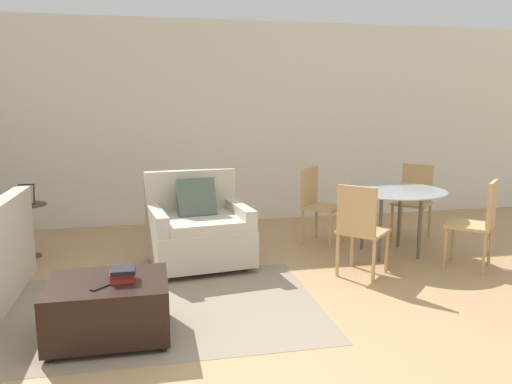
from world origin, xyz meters
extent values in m
plane|color=tan|center=(0.00, 0.00, 0.00)|extent=(20.00, 20.00, 0.00)
cube|color=white|center=(0.00, 3.94, 1.38)|extent=(12.00, 0.06, 2.75)
cube|color=gray|center=(-0.70, 0.94, 0.00)|extent=(2.52, 1.82, 0.00)
cube|color=beige|center=(-0.70, 0.23, 0.00)|extent=(2.47, 0.06, 0.00)
cube|color=beige|center=(-0.70, 0.44, 0.00)|extent=(2.47, 0.06, 0.00)
cube|color=beige|center=(-0.70, 0.64, 0.00)|extent=(2.47, 0.06, 0.00)
cube|color=beige|center=(-0.70, 0.84, 0.00)|extent=(2.47, 0.06, 0.00)
cube|color=beige|center=(-0.70, 1.04, 0.00)|extent=(2.47, 0.06, 0.00)
cube|color=beige|center=(-0.70, 1.24, 0.00)|extent=(2.47, 0.06, 0.00)
cube|color=beige|center=(-0.70, 1.44, 0.00)|extent=(2.47, 0.06, 0.00)
cube|color=beige|center=(-0.70, 1.65, 0.00)|extent=(2.47, 0.06, 0.00)
cube|color=beige|center=(-0.31, 1.98, 0.24)|extent=(1.08, 1.01, 0.36)
cube|color=beige|center=(-0.31, 1.94, 0.47)|extent=(0.83, 0.86, 0.10)
cube|color=beige|center=(-0.36, 2.35, 0.68)|extent=(0.98, 0.25, 0.53)
cube|color=beige|center=(-0.73, 1.92, 0.52)|extent=(0.23, 0.82, 0.20)
cube|color=beige|center=(0.11, 2.03, 0.52)|extent=(0.23, 0.82, 0.20)
cylinder|color=brown|center=(-0.66, 1.56, 0.03)|extent=(0.05, 0.05, 0.06)
cylinder|color=brown|center=(0.14, 1.67, 0.03)|extent=(0.05, 0.05, 0.06)
cylinder|color=brown|center=(-0.76, 2.28, 0.03)|extent=(0.05, 0.05, 0.06)
cylinder|color=brown|center=(0.04, 2.39, 0.03)|extent=(0.05, 0.05, 0.06)
cube|color=#4C5B4C|center=(-0.33, 2.09, 0.69)|extent=(0.41, 0.27, 0.40)
cube|color=black|center=(-1.09, 0.50, 0.23)|extent=(0.82, 0.66, 0.38)
cylinder|color=black|center=(-1.45, 0.22, 0.02)|extent=(0.04, 0.04, 0.04)
cylinder|color=black|center=(-0.73, 0.22, 0.02)|extent=(0.04, 0.04, 0.04)
cylinder|color=black|center=(-1.45, 0.79, 0.02)|extent=(0.04, 0.04, 0.04)
cylinder|color=black|center=(-0.73, 0.79, 0.02)|extent=(0.04, 0.04, 0.04)
cube|color=#B72D28|center=(-0.99, 0.48, 0.44)|extent=(0.18, 0.15, 0.03)
cube|color=#B72D28|center=(-0.99, 0.49, 0.47)|extent=(0.17, 0.15, 0.03)
cube|color=black|center=(-0.98, 0.48, 0.50)|extent=(0.17, 0.18, 0.03)
cube|color=black|center=(-1.12, 0.38, 0.43)|extent=(0.15, 0.15, 0.01)
cylinder|color=#4C3828|center=(-2.08, 2.65, 0.58)|extent=(0.38, 0.38, 0.02)
cylinder|color=#4C3828|center=(-2.08, 2.65, 0.29)|extent=(0.04, 0.04, 0.55)
cylinder|color=#4C3828|center=(-2.08, 2.65, 0.01)|extent=(0.21, 0.21, 0.02)
cube|color=black|center=(-2.08, 2.65, 0.69)|extent=(0.16, 0.06, 0.22)
cube|color=#B2A893|center=(-2.08, 2.64, 0.69)|extent=(0.14, 0.04, 0.19)
cube|color=black|center=(-2.08, 2.67, 0.64)|extent=(0.02, 0.04, 0.10)
cylinder|color=#99A8AD|center=(1.78, 1.95, 0.72)|extent=(1.16, 1.16, 0.01)
cylinder|color=#59595B|center=(1.56, 1.73, 0.36)|extent=(0.04, 0.04, 0.71)
cylinder|color=#59595B|center=(2.01, 1.73, 0.36)|extent=(0.04, 0.04, 0.71)
cylinder|color=#59595B|center=(1.56, 2.18, 0.36)|extent=(0.04, 0.04, 0.71)
cylinder|color=#59595B|center=(2.01, 2.18, 0.36)|extent=(0.04, 0.04, 0.71)
cube|color=tan|center=(1.21, 1.38, 0.43)|extent=(0.59, 0.59, 0.03)
cube|color=tan|center=(1.07, 1.25, 0.68)|extent=(0.29, 0.29, 0.45)
cylinder|color=tan|center=(1.46, 1.38, 0.21)|extent=(0.03, 0.03, 0.42)
cylinder|color=tan|center=(1.21, 1.64, 0.21)|extent=(0.03, 0.03, 0.42)
cylinder|color=tan|center=(1.21, 1.13, 0.21)|extent=(0.03, 0.03, 0.42)
cylinder|color=tan|center=(0.95, 1.38, 0.21)|extent=(0.03, 0.03, 0.42)
cube|color=tan|center=(2.35, 1.38, 0.43)|extent=(0.59, 0.59, 0.03)
cube|color=tan|center=(2.49, 1.25, 0.68)|extent=(0.29, 0.29, 0.45)
cylinder|color=tan|center=(2.35, 1.64, 0.21)|extent=(0.03, 0.03, 0.42)
cylinder|color=tan|center=(2.10, 1.38, 0.21)|extent=(0.03, 0.03, 0.42)
cylinder|color=tan|center=(2.61, 1.38, 0.21)|extent=(0.03, 0.03, 0.42)
cylinder|color=tan|center=(2.35, 1.13, 0.21)|extent=(0.03, 0.03, 0.42)
cube|color=tan|center=(1.21, 2.53, 0.43)|extent=(0.59, 0.59, 0.03)
cube|color=tan|center=(1.07, 2.66, 0.68)|extent=(0.29, 0.29, 0.45)
cylinder|color=tan|center=(1.21, 2.27, 0.21)|extent=(0.03, 0.03, 0.42)
cylinder|color=tan|center=(1.46, 2.53, 0.21)|extent=(0.03, 0.03, 0.42)
cylinder|color=tan|center=(0.95, 2.53, 0.21)|extent=(0.03, 0.03, 0.42)
cylinder|color=tan|center=(1.21, 2.78, 0.21)|extent=(0.03, 0.03, 0.42)
cube|color=tan|center=(2.35, 2.53, 0.43)|extent=(0.59, 0.59, 0.03)
cube|color=tan|center=(2.49, 2.66, 0.68)|extent=(0.29, 0.29, 0.45)
cylinder|color=tan|center=(2.10, 2.53, 0.21)|extent=(0.03, 0.03, 0.42)
cylinder|color=tan|center=(2.35, 2.27, 0.21)|extent=(0.03, 0.03, 0.42)
cylinder|color=tan|center=(2.35, 2.78, 0.21)|extent=(0.03, 0.03, 0.42)
cylinder|color=tan|center=(2.61, 2.53, 0.21)|extent=(0.03, 0.03, 0.42)
camera|label=1|loc=(-0.75, -2.96, 1.64)|focal=35.00mm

